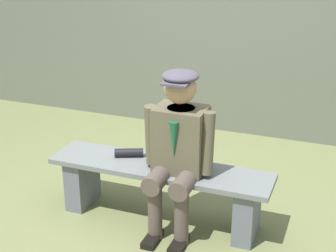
% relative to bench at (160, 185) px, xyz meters
% --- Properties ---
extents(ground_plane, '(30.00, 30.00, 0.00)m').
position_rel_bench_xyz_m(ground_plane, '(0.00, 0.00, -0.32)').
color(ground_plane, olive).
extents(bench, '(1.80, 0.42, 0.48)m').
position_rel_bench_xyz_m(bench, '(0.00, 0.00, 0.00)').
color(bench, slate).
rests_on(bench, ground).
extents(seated_man, '(0.55, 0.59, 1.29)m').
position_rel_bench_xyz_m(seated_man, '(-0.17, 0.06, 0.40)').
color(seated_man, brown).
rests_on(seated_man, ground).
extents(rolled_magazine, '(0.24, 0.16, 0.07)m').
position_rel_bench_xyz_m(rolled_magazine, '(0.30, -0.07, 0.20)').
color(rolled_magazine, black).
rests_on(rolled_magazine, bench).
extents(stadium_wall, '(12.00, 0.24, 1.86)m').
position_rel_bench_xyz_m(stadium_wall, '(0.00, -2.17, 0.61)').
color(stadium_wall, '#5E6555').
rests_on(stadium_wall, ground).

